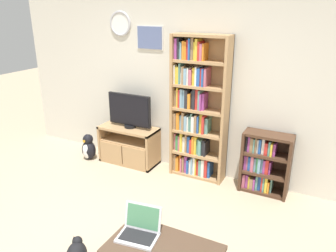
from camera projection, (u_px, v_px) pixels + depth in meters
ground_plane at (100, 248)px, 3.38m from camera, size 18.00×18.00×0.00m
wall_back at (185, 84)px, 4.68m from camera, size 5.81×0.09×2.60m
tv_stand at (129, 145)px, 5.15m from camera, size 0.92×0.41×0.59m
television at (130, 111)px, 4.98m from camera, size 0.72×0.18×0.53m
bookshelf_tall at (196, 112)px, 4.55m from camera, size 0.79×0.27×2.02m
bookshelf_short at (263, 163)px, 4.32m from camera, size 0.62×0.29×0.83m
coffee_table at (163, 252)px, 2.84m from camera, size 0.98×0.57×0.38m
laptop at (140, 229)px, 2.97m from camera, size 0.39×0.34×0.27m
penguin_figurine at (88, 148)px, 5.30m from camera, size 0.23×0.21×0.43m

